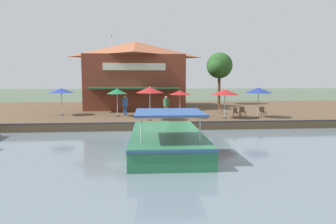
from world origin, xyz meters
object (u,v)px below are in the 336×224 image
(motorboat_far_downstream, at_px, (166,136))
(tree_upstream_bank, at_px, (219,66))
(patio_umbrella_back_row, at_px, (258,90))
(patio_umbrella_far_corner, at_px, (180,93))
(patio_umbrella_near_quay_edge, at_px, (150,90))
(cafe_chair_facing_river, at_px, (199,112))
(patio_umbrella_mid_patio_right, at_px, (117,91))
(cafe_chair_mid_patio, at_px, (221,108))
(patio_umbrella_mid_patio_left, at_px, (61,91))
(person_near_entrance, at_px, (166,103))
(patio_umbrella_by_entrance, at_px, (225,92))
(person_at_quay_edge, at_px, (125,103))
(cafe_chair_under_first_umbrella, at_px, (242,111))
(cafe_chair_far_corner_seat, at_px, (236,112))
(cafe_chair_back_row_seat, at_px, (262,111))
(waterfront_restaurant, at_px, (135,74))

(motorboat_far_downstream, relative_size, tree_upstream_bank, 1.43)
(motorboat_far_downstream, bearing_deg, tree_upstream_bank, 158.51)
(patio_umbrella_back_row, height_order, motorboat_far_downstream, patio_umbrella_back_row)
(patio_umbrella_back_row, xyz_separation_m, motorboat_far_downstream, (7.70, -8.20, -2.21))
(patio_umbrella_far_corner, relative_size, patio_umbrella_near_quay_edge, 0.86)
(patio_umbrella_back_row, height_order, cafe_chair_facing_river, patio_umbrella_back_row)
(patio_umbrella_far_corner, xyz_separation_m, patio_umbrella_mid_patio_right, (-0.70, -5.23, 0.11))
(cafe_chair_mid_patio, height_order, tree_upstream_bank, tree_upstream_bank)
(patio_umbrella_mid_patio_left, xyz_separation_m, person_near_entrance, (0.91, 9.06, -1.11))
(patio_umbrella_by_entrance, distance_m, person_at_quay_edge, 8.56)
(patio_umbrella_far_corner, xyz_separation_m, cafe_chair_under_first_umbrella, (0.54, 5.21, -1.53))
(cafe_chair_far_corner_seat, bearing_deg, cafe_chair_under_first_umbrella, 129.34)
(cafe_chair_under_first_umbrella, xyz_separation_m, cafe_chair_back_row_seat, (0.27, 1.61, 0.00))
(patio_umbrella_mid_patio_left, relative_size, patio_umbrella_by_entrance, 1.01)
(waterfront_restaurant, bearing_deg, cafe_chair_under_first_umbrella, 41.73)
(person_at_quay_edge, bearing_deg, cafe_chair_facing_river, 66.78)
(person_at_quay_edge, bearing_deg, waterfront_restaurant, 174.82)
(patio_umbrella_mid_patio_left, distance_m, cafe_chair_far_corner_seat, 15.04)
(patio_umbrella_near_quay_edge, relative_size, cafe_chair_facing_river, 3.04)
(patio_umbrella_far_corner, height_order, cafe_chair_facing_river, patio_umbrella_far_corner)
(motorboat_far_downstream, bearing_deg, patio_umbrella_mid_patio_left, -142.65)
(waterfront_restaurant, relative_size, patio_umbrella_mid_patio_left, 4.61)
(patio_umbrella_mid_patio_left, relative_size, motorboat_far_downstream, 0.25)
(cafe_chair_far_corner_seat, bearing_deg, cafe_chair_back_row_seat, 97.70)
(patio_umbrella_mid_patio_right, xyz_separation_m, cafe_chair_facing_river, (1.97, 6.66, -1.64))
(patio_umbrella_mid_patio_left, height_order, patio_umbrella_back_row, patio_umbrella_back_row)
(patio_umbrella_near_quay_edge, xyz_separation_m, cafe_chair_far_corner_seat, (-0.89, 7.06, -1.83))
(patio_umbrella_back_row, distance_m, motorboat_far_downstream, 11.46)
(waterfront_restaurant, height_order, motorboat_far_downstream, waterfront_restaurant)
(patio_umbrella_mid_patio_left, height_order, cafe_chair_mid_patio, patio_umbrella_mid_patio_left)
(patio_umbrella_by_entrance, distance_m, motorboat_far_downstream, 9.43)
(patio_umbrella_mid_patio_left, xyz_separation_m, cafe_chair_mid_patio, (0.04, 14.18, -1.68))
(patio_umbrella_back_row, xyz_separation_m, patio_umbrella_mid_patio_right, (-1.84, -11.53, -0.12))
(person_near_entrance, distance_m, person_at_quay_edge, 3.56)
(patio_umbrella_by_entrance, bearing_deg, waterfront_restaurant, -146.33)
(patio_umbrella_by_entrance, relative_size, cafe_chair_mid_patio, 2.78)
(waterfront_restaurant, height_order, patio_umbrella_mid_patio_right, waterfront_restaurant)
(patio_umbrella_mid_patio_left, relative_size, tree_upstream_bank, 0.36)
(patio_umbrella_far_corner, bearing_deg, cafe_chair_under_first_umbrella, 84.04)
(waterfront_restaurant, bearing_deg, patio_umbrella_mid_patio_right, -8.72)
(patio_umbrella_by_entrance, relative_size, person_near_entrance, 1.41)
(waterfront_restaurant, height_order, patio_umbrella_near_quay_edge, waterfront_restaurant)
(patio_umbrella_far_corner, xyz_separation_m, patio_umbrella_by_entrance, (1.35, 3.45, 0.10))
(cafe_chair_back_row_seat, bearing_deg, motorboat_far_downstream, -47.38)
(waterfront_restaurant, bearing_deg, person_near_entrance, 18.00)
(patio_umbrella_near_quay_edge, bearing_deg, patio_umbrella_far_corner, 128.31)
(cafe_chair_back_row_seat, bearing_deg, cafe_chair_under_first_umbrella, -99.70)
(cafe_chair_back_row_seat, distance_m, person_near_entrance, 8.12)
(patio_umbrella_near_quay_edge, bearing_deg, cafe_chair_back_row_seat, 97.33)
(patio_umbrella_near_quay_edge, xyz_separation_m, person_at_quay_edge, (-3.35, -2.05, -1.23))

